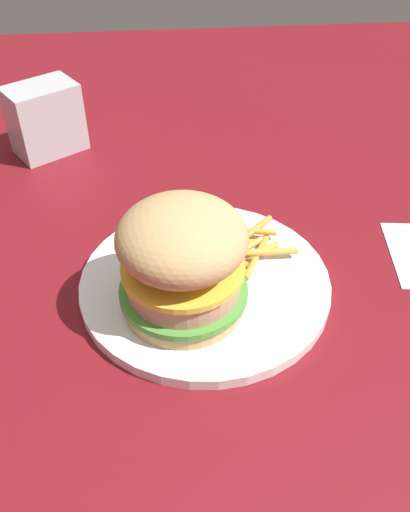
% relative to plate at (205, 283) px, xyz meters
% --- Properties ---
extents(ground_plane, '(1.60, 1.60, 0.00)m').
position_rel_plate_xyz_m(ground_plane, '(0.01, -0.02, -0.01)').
color(ground_plane, maroon).
extents(plate, '(0.25, 0.25, 0.01)m').
position_rel_plate_xyz_m(plate, '(0.00, 0.00, 0.00)').
color(plate, white).
rests_on(plate, ground_plane).
extents(sandwich, '(0.12, 0.12, 0.11)m').
position_rel_plate_xyz_m(sandwich, '(-0.02, -0.03, 0.06)').
color(sandwich, tan).
rests_on(sandwich, plate).
extents(fries_pile, '(0.12, 0.09, 0.01)m').
position_rel_plate_xyz_m(fries_pile, '(0.04, 0.04, 0.01)').
color(fries_pile, gold).
rests_on(fries_pile, plate).
extents(napkin_dispenser, '(0.11, 0.10, 0.09)m').
position_rel_plate_xyz_m(napkin_dispenser, '(-0.19, 0.30, 0.04)').
color(napkin_dispenser, '#B7BABF').
rests_on(napkin_dispenser, ground_plane).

